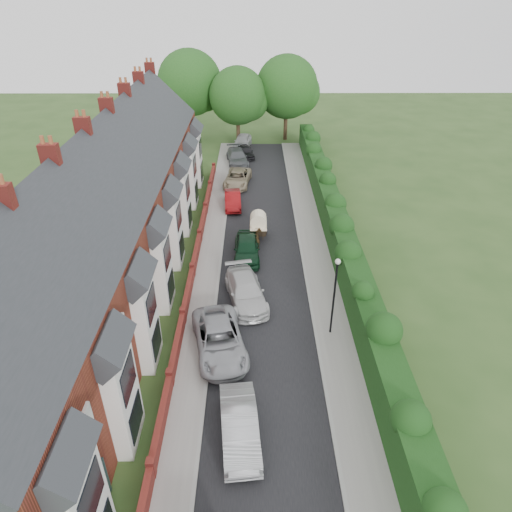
{
  "coord_description": "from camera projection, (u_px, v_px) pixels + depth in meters",
  "views": [
    {
      "loc": [
        -1.07,
        -16.55,
        17.9
      ],
      "look_at": [
        -0.94,
        9.19,
        2.2
      ],
      "focal_mm": 32.0,
      "sensor_mm": 36.0,
      "label": 1
    }
  ],
  "objects": [
    {
      "name": "car_red",
      "position": [
        233.0,
        200.0,
        41.46
      ],
      "size": [
        1.69,
        4.16,
        1.34
      ],
      "primitive_type": "imported",
      "rotation": [
        0.0,
        0.0,
        0.07
      ],
      "color": "maroon",
      "rests_on": "ground"
    },
    {
      "name": "garden_wall_row",
      "position": [
        193.0,
        271.0,
        31.73
      ],
      "size": [
        0.35,
        40.35,
        1.1
      ],
      "color": "maroon",
      "rests_on": "ground"
    },
    {
      "name": "car_beige",
      "position": [
        237.0,
        178.0,
        45.86
      ],
      "size": [
        2.99,
        5.37,
        1.42
      ],
      "primitive_type": "imported",
      "rotation": [
        0.0,
        0.0,
        -0.13
      ],
      "color": "tan",
      "rests_on": "ground"
    },
    {
      "name": "road",
      "position": [
        262.0,
        269.0,
        32.84
      ],
      "size": [
        6.0,
        58.0,
        0.02
      ],
      "primitive_type": "cube",
      "color": "black",
      "rests_on": "ground"
    },
    {
      "name": "pavement_hedge_side",
      "position": [
        319.0,
        268.0,
        32.83
      ],
      "size": [
        2.2,
        58.0,
        0.12
      ],
      "primitive_type": "cube",
      "color": "gray",
      "rests_on": "ground"
    },
    {
      "name": "tree_far_right",
      "position": [
        290.0,
        88.0,
        56.1
      ],
      "size": [
        7.98,
        7.6,
        10.31
      ],
      "color": "#332316",
      "rests_on": "ground"
    },
    {
      "name": "lamppost",
      "position": [
        335.0,
        288.0,
        25.17
      ],
      "size": [
        0.32,
        0.32,
        5.16
      ],
      "color": "black",
      "rests_on": "ground"
    },
    {
      "name": "terrace_row",
      "position": [
        103.0,
        220.0,
        29.6
      ],
      "size": [
        9.05,
        40.5,
        11.5
      ],
      "color": "brown",
      "rests_on": "ground"
    },
    {
      "name": "pavement_house_side",
      "position": [
        209.0,
        268.0,
        32.79
      ],
      "size": [
        1.7,
        58.0,
        0.12
      ],
      "primitive_type": "cube",
      "color": "gray",
      "rests_on": "ground"
    },
    {
      "name": "tree_far_back",
      "position": [
        193.0,
        84.0,
        56.74
      ],
      "size": [
        8.4,
        8.0,
        10.82
      ],
      "color": "#332316",
      "rests_on": "ground"
    },
    {
      "name": "car_silver_a",
      "position": [
        240.0,
        426.0,
        20.4
      ],
      "size": [
        2.11,
        4.8,
        1.53
      ],
      "primitive_type": "imported",
      "rotation": [
        0.0,
        0.0,
        0.11
      ],
      "color": "#A3A3A7",
      "rests_on": "ground"
    },
    {
      "name": "horse",
      "position": [
        259.0,
        240.0,
        35.01
      ],
      "size": [
        0.93,
        1.73,
        1.4
      ],
      "primitive_type": "imported",
      "rotation": [
        0.0,
        0.0,
        3.25
      ],
      "color": "#443019",
      "rests_on": "ground"
    },
    {
      "name": "car_extra_far",
      "position": [
        242.0,
        141.0,
        56.06
      ],
      "size": [
        2.49,
        4.77,
        1.55
      ],
      "primitive_type": "imported",
      "rotation": [
        0.0,
        0.0,
        -0.15
      ],
      "color": "silver",
      "rests_on": "ground"
    },
    {
      "name": "kerb_hedge_side",
      "position": [
        304.0,
        268.0,
        32.82
      ],
      "size": [
        0.18,
        58.0,
        0.13
      ],
      "primitive_type": "cube",
      "color": "#9A9A95",
      "rests_on": "ground"
    },
    {
      "name": "hedge",
      "position": [
        346.0,
        250.0,
        32.03
      ],
      "size": [
        2.1,
        58.0,
        2.85
      ],
      "color": "#153611",
      "rests_on": "ground"
    },
    {
      "name": "car_silver_b",
      "position": [
        219.0,
        340.0,
        25.25
      ],
      "size": [
        3.77,
        6.11,
        1.58
      ],
      "primitive_type": "imported",
      "rotation": [
        0.0,
        0.0,
        0.21
      ],
      "color": "#A3A5AB",
      "rests_on": "ground"
    },
    {
      "name": "car_green",
      "position": [
        247.0,
        248.0,
        33.79
      ],
      "size": [
        1.91,
        4.71,
        1.6
      ],
      "primitive_type": "imported",
      "rotation": [
        0.0,
        0.0,
        0.0
      ],
      "color": "black",
      "rests_on": "ground"
    },
    {
      "name": "horse_cart",
      "position": [
        258.0,
        223.0,
        36.24
      ],
      "size": [
        1.38,
        3.05,
        2.2
      ],
      "color": "black",
      "rests_on": "ground"
    },
    {
      "name": "tree_far_left",
      "position": [
        240.0,
        97.0,
        54.68
      ],
      "size": [
        7.14,
        6.8,
        9.29
      ],
      "color": "#332316",
      "rests_on": "ground"
    },
    {
      "name": "car_black",
      "position": [
        246.0,
        152.0,
        53.06
      ],
      "size": [
        2.37,
        4.15,
        1.33
      ],
      "primitive_type": "imported",
      "rotation": [
        0.0,
        0.0,
        0.22
      ],
      "color": "black",
      "rests_on": "ground"
    },
    {
      "name": "ground",
      "position": [
        275.0,
        385.0,
        23.45
      ],
      "size": [
        140.0,
        140.0,
        0.0
      ],
      "primitive_type": "plane",
      "color": "#2D4C1E",
      "rests_on": "ground"
    },
    {
      "name": "car_grey",
      "position": [
        237.0,
        157.0,
        51.12
      ],
      "size": [
        2.89,
        5.5,
        1.52
      ],
      "primitive_type": "imported",
      "rotation": [
        0.0,
        0.0,
        0.15
      ],
      "color": "#53575A",
      "rests_on": "ground"
    },
    {
      "name": "car_white",
      "position": [
        246.0,
        291.0,
        29.21
      ],
      "size": [
        3.26,
        5.65,
        1.54
      ],
      "primitive_type": "imported",
      "rotation": [
        0.0,
        0.0,
        0.22
      ],
      "color": "silver",
      "rests_on": "ground"
    },
    {
      "name": "kerb_house_side",
      "position": [
        220.0,
        268.0,
        32.79
      ],
      "size": [
        0.18,
        58.0,
        0.13
      ],
      "primitive_type": "cube",
      "color": "#9A9A95",
      "rests_on": "ground"
    }
  ]
}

